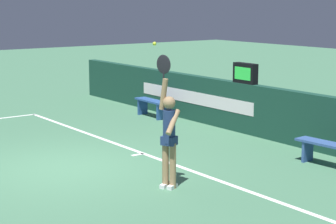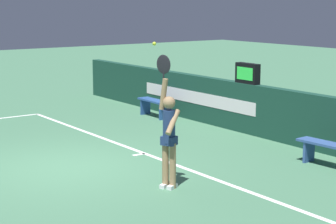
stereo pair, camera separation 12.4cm
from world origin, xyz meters
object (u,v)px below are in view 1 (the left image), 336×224
object	(u,v)px
tennis_player	(169,134)
tennis_ball	(154,44)
speed_display	(245,73)
courtside_bench_near	(152,104)
courtside_bench_far	(335,150)

from	to	relation	value
tennis_player	tennis_ball	distance (m)	1.63
speed_display	courtside_bench_near	xyz separation A→B (m)	(-3.14, -0.71, -1.16)
tennis_player	courtside_bench_far	bearing A→B (deg)	74.91
tennis_player	tennis_ball	size ratio (longest dim) A/B	36.79
courtside_bench_far	speed_display	bearing A→B (deg)	166.24
speed_display	tennis_player	size ratio (longest dim) A/B	0.30
speed_display	tennis_player	xyz separation A→B (m)	(2.62, -4.34, -0.53)
speed_display	courtside_bench_far	xyz separation A→B (m)	(3.55, -0.87, -1.15)
speed_display	courtside_bench_near	bearing A→B (deg)	-167.21
courtside_bench_near	tennis_player	bearing A→B (deg)	-32.21
speed_display	tennis_ball	bearing A→B (deg)	-60.79
tennis_player	speed_display	bearing A→B (deg)	121.12
tennis_player	courtside_bench_far	xyz separation A→B (m)	(0.93, 3.47, -0.61)
tennis_player	courtside_bench_far	size ratio (longest dim) A/B	1.36
speed_display	courtside_bench_far	size ratio (longest dim) A/B	0.41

